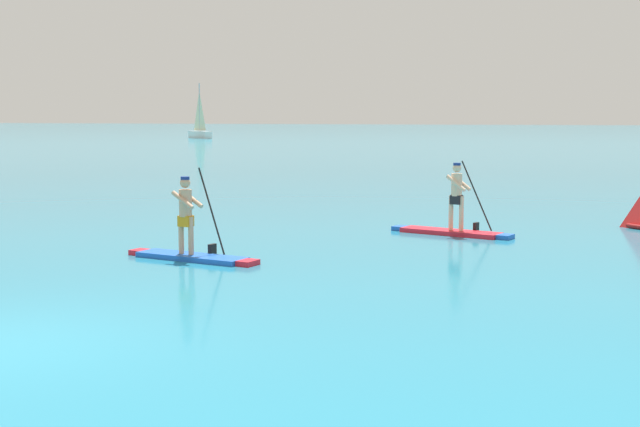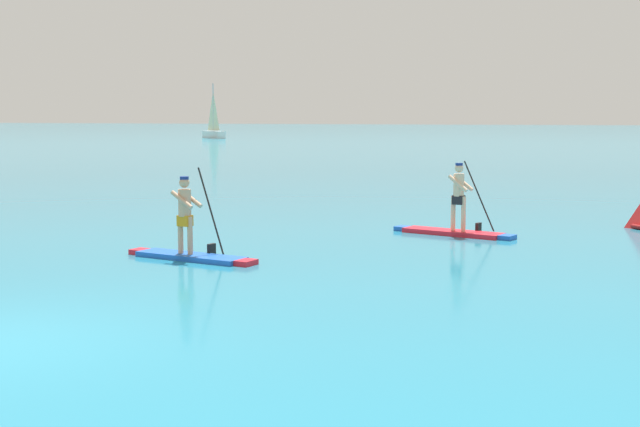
# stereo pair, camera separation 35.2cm
# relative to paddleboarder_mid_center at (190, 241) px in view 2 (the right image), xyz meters

# --- Properties ---
(paddleboarder_mid_center) EXTENTS (3.05, 1.15, 1.88)m
(paddleboarder_mid_center) POSITION_rel_paddleboarder_mid_center_xyz_m (0.00, 0.00, 0.00)
(paddleboarder_mid_center) COLOR blue
(paddleboarder_mid_center) RESTS_ON ground
(paddleboarder_far_right) EXTENTS (3.10, 1.35, 1.82)m
(paddleboarder_far_right) POSITION_rel_paddleboarder_mid_center_xyz_m (4.61, 5.16, 0.01)
(paddleboarder_far_right) COLOR red
(paddleboarder_far_right) RESTS_ON ground
(sailboat_left_horizon) EXTENTS (3.80, 3.16, 6.48)m
(sailboat_left_horizon) POSITION_rel_paddleboarder_mid_center_xyz_m (-35.67, 80.21, 0.60)
(sailboat_left_horizon) COLOR white
(sailboat_left_horizon) RESTS_ON ground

